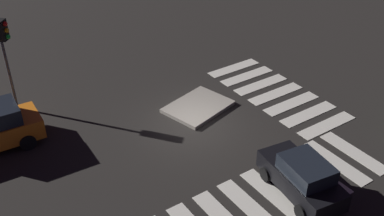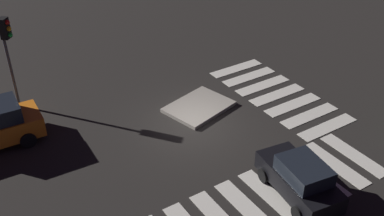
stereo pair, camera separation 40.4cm
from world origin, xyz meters
name	(u,v)px [view 1 (the left image)]	position (x,y,z in m)	size (l,w,h in m)	color
ground_plane	(192,126)	(0.00, 0.00, 0.00)	(80.00, 80.00, 0.00)	black
traffic_island	(198,107)	(1.12, 1.11, 0.09)	(3.51, 2.96, 0.18)	gray
car_black	(302,177)	(0.90, -5.96, 0.79)	(2.13, 3.83, 1.60)	black
traffic_light_west	(5,43)	(-6.12, 5.98, 3.48)	(0.54, 0.54, 4.60)	#47474C
crosswalk_near	(274,195)	(0.00, -5.50, 0.01)	(9.90, 3.20, 0.02)	silver
crosswalk_side	(276,94)	(5.21, 0.00, 0.01)	(3.20, 7.60, 0.02)	silver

